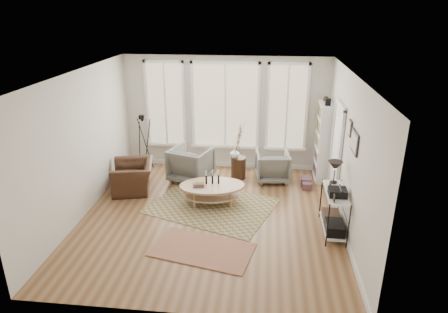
# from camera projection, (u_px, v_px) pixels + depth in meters

# --- Properties ---
(room) EXTENTS (5.50, 5.54, 2.90)m
(room) POSITION_uv_depth(u_px,v_px,m) (211.00, 151.00, 7.68)
(room) COLOR olive
(room) RESTS_ON ground
(bay_window) EXTENTS (4.14, 0.12, 2.24)m
(bay_window) POSITION_uv_depth(u_px,v_px,m) (225.00, 108.00, 10.11)
(bay_window) COLOR beige
(bay_window) RESTS_ON ground
(door) EXTENTS (0.09, 1.06, 2.22)m
(door) POSITION_uv_depth(u_px,v_px,m) (336.00, 151.00, 8.57)
(door) COLOR silver
(door) RESTS_ON ground
(bookcase) EXTENTS (0.31, 0.85, 2.06)m
(bookcase) POSITION_uv_depth(u_px,v_px,m) (323.00, 142.00, 9.64)
(bookcase) COLOR white
(bookcase) RESTS_ON ground
(low_shelf) EXTENTS (0.38, 1.08, 1.30)m
(low_shelf) POSITION_uv_depth(u_px,v_px,m) (334.00, 207.00, 7.47)
(low_shelf) COLOR white
(low_shelf) RESTS_ON ground
(wall_art) EXTENTS (0.04, 0.88, 0.44)m
(wall_art) POSITION_uv_depth(u_px,v_px,m) (353.00, 138.00, 6.99)
(wall_art) COLOR black
(wall_art) RESTS_ON ground
(rug_main) EXTENTS (2.96, 2.58, 0.01)m
(rug_main) POSITION_uv_depth(u_px,v_px,m) (212.00, 206.00, 8.59)
(rug_main) COLOR brown
(rug_main) RESTS_ON ground
(rug_runner) EXTENTS (1.92, 1.33, 0.01)m
(rug_runner) POSITION_uv_depth(u_px,v_px,m) (203.00, 249.00, 7.06)
(rug_runner) COLOR maroon
(rug_runner) RESTS_ON ground
(coffee_table) EXTENTS (1.52, 1.10, 0.64)m
(coffee_table) POSITION_uv_depth(u_px,v_px,m) (212.00, 189.00, 8.60)
(coffee_table) COLOR tan
(coffee_table) RESTS_ON ground
(armchair_left) EXTENTS (1.16, 1.17, 0.85)m
(armchair_left) POSITION_uv_depth(u_px,v_px,m) (191.00, 164.00, 9.71)
(armchair_left) COLOR slate
(armchair_left) RESTS_ON ground
(armchair_right) EXTENTS (0.87, 0.89, 0.73)m
(armchair_right) POSITION_uv_depth(u_px,v_px,m) (272.00, 166.00, 9.72)
(armchair_right) COLOR slate
(armchair_right) RESTS_ON ground
(side_table) EXTENTS (0.37, 0.37, 1.53)m
(side_table) POSITION_uv_depth(u_px,v_px,m) (239.00, 150.00, 9.72)
(side_table) COLOR #3C2317
(side_table) RESTS_ON ground
(vase) EXTENTS (0.28, 0.28, 0.24)m
(vase) POSITION_uv_depth(u_px,v_px,m) (235.00, 153.00, 9.73)
(vase) COLOR silver
(vase) RESTS_ON side_table
(accent_chair) EXTENTS (1.22, 1.12, 0.67)m
(accent_chair) POSITION_uv_depth(u_px,v_px,m) (133.00, 177.00, 9.23)
(accent_chair) COLOR #3C2317
(accent_chair) RESTS_ON ground
(tripod_camera) EXTENTS (0.52, 0.52, 1.46)m
(tripod_camera) POSITION_uv_depth(u_px,v_px,m) (144.00, 145.00, 10.27)
(tripod_camera) COLOR black
(tripod_camera) RESTS_ON ground
(book_stack_near) EXTENTS (0.25, 0.31, 0.19)m
(book_stack_near) POSITION_uv_depth(u_px,v_px,m) (306.00, 181.00, 9.56)
(book_stack_near) COLOR maroon
(book_stack_near) RESTS_ON ground
(book_stack_far) EXTENTS (0.21, 0.26, 0.16)m
(book_stack_far) POSITION_uv_depth(u_px,v_px,m) (307.00, 185.00, 9.38)
(book_stack_far) COLOR maroon
(book_stack_far) RESTS_ON ground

